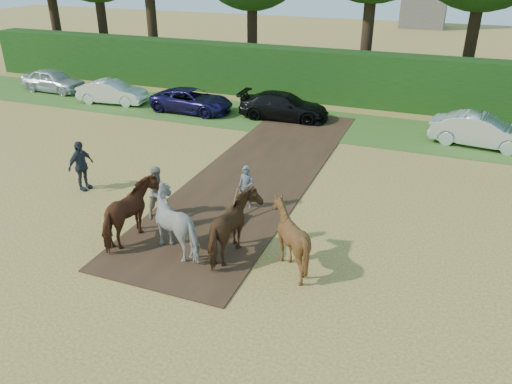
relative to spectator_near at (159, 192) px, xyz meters
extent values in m
plane|color=gold|center=(0.31, -2.21, -0.91)|extent=(120.00, 120.00, 0.00)
cube|color=#472D1C|center=(1.81, 4.79, -0.89)|extent=(4.50, 17.00, 0.05)
cube|color=#38601E|center=(0.31, 11.79, -0.90)|extent=(50.00, 5.00, 0.03)
cube|color=#14380F|center=(0.31, 16.29, 0.59)|extent=(46.00, 1.60, 3.00)
imported|color=#B6A98F|center=(0.00, 0.00, 0.00)|extent=(1.03, 1.11, 1.82)
imported|color=#292E37|center=(-3.83, 0.83, 0.05)|extent=(0.65, 1.18, 1.92)
imported|color=#5B2A16|center=(0.08, -1.69, 0.05)|extent=(1.05, 2.27, 1.91)
imported|color=beige|center=(1.72, -1.54, 0.05)|extent=(1.91, 1.64, 1.91)
imported|color=#53371A|center=(3.36, -1.39, 0.05)|extent=(1.05, 2.27, 1.91)
imported|color=brown|center=(4.99, -1.25, 0.05)|extent=(1.56, 1.75, 1.92)
cube|color=black|center=(2.52, 0.51, -0.75)|extent=(0.32, 0.82, 0.32)
cube|color=brown|center=(2.53, -0.03, -0.59)|extent=(0.10, 1.28, 0.09)
cylinder|color=brown|center=(2.32, 1.01, -0.41)|extent=(0.19, 0.93, 0.67)
cylinder|color=brown|center=(2.72, 1.02, -0.41)|extent=(0.18, 0.93, 0.67)
imported|color=gray|center=(2.51, 1.61, -0.11)|extent=(0.59, 0.39, 1.60)
imported|color=silver|center=(-15.19, 12.16, -0.18)|extent=(4.33, 1.87, 1.46)
imported|color=white|center=(-9.99, 11.23, -0.23)|extent=(4.25, 1.88, 1.36)
imported|color=#1C1747|center=(-4.79, 11.39, -0.27)|extent=(4.68, 2.23, 1.29)
imported|color=black|center=(0.41, 12.02, -0.21)|extent=(4.92, 2.21, 1.40)
imported|color=silver|center=(10.18, 11.32, -0.17)|extent=(4.64, 2.12, 1.47)
cylinder|color=#382616|center=(-20.69, 19.29, 2.01)|extent=(0.70, 0.70, 5.85)
cylinder|color=#382616|center=(-16.69, 19.79, 1.79)|extent=(0.70, 0.70, 5.40)
cylinder|color=#382616|center=(-11.69, 18.79, 2.35)|extent=(0.70, 0.70, 6.53)
cylinder|color=#382616|center=(-4.69, 20.29, 1.68)|extent=(0.70, 0.70, 5.17)
cylinder|color=#382616|center=(3.31, 19.29, 2.13)|extent=(0.70, 0.70, 6.08)
cylinder|color=#382616|center=(9.31, 20.79, 1.90)|extent=(0.70, 0.70, 5.62)
camera|label=1|loc=(8.48, -12.78, 7.23)|focal=35.00mm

